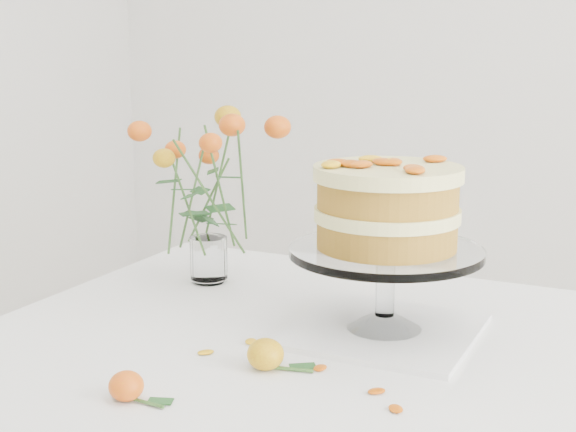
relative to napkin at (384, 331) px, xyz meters
name	(u,v)px	position (x,y,z in m)	size (l,w,h in m)	color
table	(419,410)	(0.09, -0.08, -0.09)	(1.43, 0.93, 0.76)	tan
napkin	(384,331)	(0.00, 0.00, 0.00)	(0.29, 0.29, 0.01)	white
cake_stand	(387,216)	(0.00, 0.00, 0.19)	(0.31, 0.31, 0.28)	silver
rose_vase	(207,175)	(-0.41, 0.12, 0.21)	(0.29, 0.29, 0.37)	silver
loose_rose_near	(266,354)	(-0.11, -0.21, 0.02)	(0.10, 0.05, 0.05)	gold
loose_rose_far	(127,386)	(-0.22, -0.38, 0.01)	(0.08, 0.05, 0.04)	#D8650A
stray_petal_a	(320,368)	(-0.03, -0.18, 0.00)	(0.03, 0.02, 0.00)	#F5B10F
stray_petal_b	(377,391)	(0.07, -0.22, 0.00)	(0.03, 0.02, 0.00)	#F5B10F
stray_petal_c	(396,409)	(0.11, -0.26, 0.00)	(0.03, 0.02, 0.00)	#F5B10F
stray_petal_d	(251,342)	(-0.17, -0.13, 0.00)	(0.03, 0.02, 0.00)	#F5B10F
stray_petal_e	(206,353)	(-0.21, -0.20, 0.00)	(0.03, 0.02, 0.00)	#F5B10F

